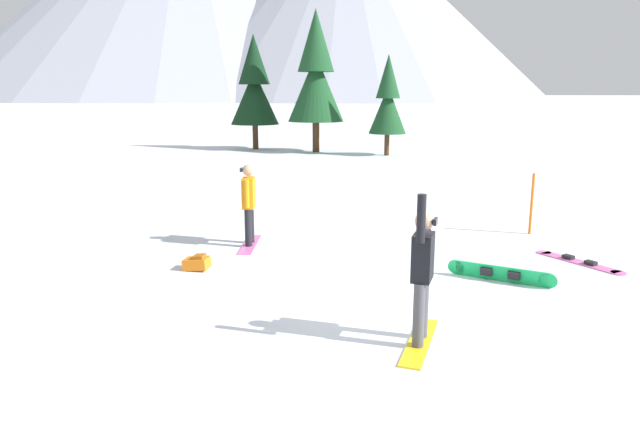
{
  "coord_description": "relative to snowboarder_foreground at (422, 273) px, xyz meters",
  "views": [
    {
      "loc": [
        -0.21,
        -8.48,
        3.24
      ],
      "look_at": [
        -1.22,
        1.96,
        1.0
      ],
      "focal_mm": 32.38,
      "sensor_mm": 36.0,
      "label": 1
    }
  ],
  "objects": [
    {
      "name": "peak_north_spur",
      "position": [
        -13.16,
        209.54,
        33.9
      ],
      "size": [
        143.25,
        143.25,
        66.72
      ],
      "color": "#9EA3B2",
      "rests_on": "ground_plane"
    },
    {
      "name": "pine_tree_leaning",
      "position": [
        -3.84,
        23.71,
        3.06
      ],
      "size": [
        2.95,
        2.95,
        7.37
      ],
      "color": "#472D19",
      "rests_on": "ground_plane"
    },
    {
      "name": "pine_tree_tall",
      "position": [
        -7.4,
        24.96,
        2.46
      ],
      "size": [
        2.67,
        2.67,
        6.26
      ],
      "color": "#472D19",
      "rests_on": "ground_plane"
    },
    {
      "name": "loose_snowboard_near_right",
      "position": [
        1.56,
        2.62,
        -0.81
      ],
      "size": [
        1.75,
        0.83,
        0.29
      ],
      "color": "#19B259",
      "rests_on": "ground_plane"
    },
    {
      "name": "ground_plane",
      "position": [
        -0.41,
        1.34,
        -0.96
      ],
      "size": [
        800.0,
        800.0,
        0.0
      ],
      "primitive_type": "plane",
      "color": "silver"
    },
    {
      "name": "snowboarder_foreground",
      "position": [
        0.0,
        0.0,
        0.0
      ],
      "size": [
        0.63,
        1.58,
        2.03
      ],
      "color": "yellow",
      "rests_on": "ground_plane"
    },
    {
      "name": "trail_marker_pole",
      "position": [
        2.95,
        6.19,
        -0.25
      ],
      "size": [
        0.06,
        0.06,
        1.41
      ],
      "primitive_type": "cylinder",
      "color": "orange",
      "rests_on": "ground_plane"
    },
    {
      "name": "loose_snowboard_near_left",
      "position": [
        3.31,
        3.92,
        -0.94
      ],
      "size": [
        1.35,
        1.63,
        0.09
      ],
      "color": "pink",
      "rests_on": "ground_plane"
    },
    {
      "name": "pine_tree_twin",
      "position": [
        -0.08,
        22.43,
        1.77
      ],
      "size": [
        1.87,
        1.87,
        5.01
      ],
      "color": "#472D19",
      "rests_on": "ground_plane"
    },
    {
      "name": "snowboarder_midground",
      "position": [
        -3.27,
        4.6,
        -0.04
      ],
      "size": [
        0.38,
        1.58,
        1.73
      ],
      "color": "pink",
      "rests_on": "ground_plane"
    },
    {
      "name": "backpack_orange",
      "position": [
        -3.87,
        2.79,
        -0.83
      ],
      "size": [
        0.54,
        0.36,
        0.29
      ],
      "color": "orange",
      "rests_on": "ground_plane"
    }
  ]
}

